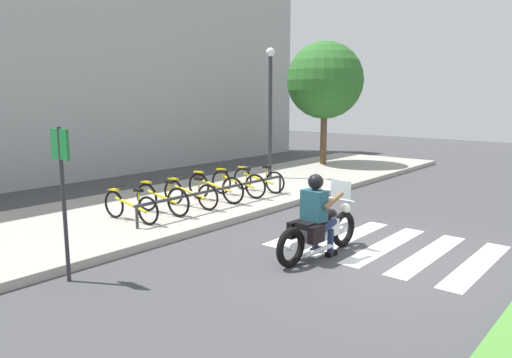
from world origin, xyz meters
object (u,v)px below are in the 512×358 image
Objects in this scene: bicycle_0 at (130,206)px; street_sign at (62,177)px; rider at (317,210)px; bicycle_1 at (162,198)px; bicycle_2 at (190,193)px; bicycle_4 at (238,183)px; tree_near_rack at (325,81)px; motorcycle at (319,230)px; bicycle_5 at (258,179)px; street_lamp at (270,102)px; bike_rack at (220,190)px; bicycle_3 at (215,187)px.

street_sign reaches higher than bicycle_0.
bicycle_1 is (-0.12, 3.94, -0.33)m from rider.
bicycle_4 reaches higher than bicycle_2.
motorcycle is at bearing -148.25° from tree_near_rack.
bicycle_1 is 9.68m from tree_near_rack.
bicycle_5 reaches higher than bicycle_0.
tree_near_rack reaches higher than street_sign.
rider reaches higher than motorcycle.
bicycle_5 is 0.39× the size of street_lamp.
street_sign is (-4.42, -1.16, 1.01)m from bike_rack.
motorcycle is 4.00m from bicycle_2.
bicycle_4 is at bearing -0.01° from bicycle_0.
bicycle_3 reaches higher than bicycle_1.
street_lamp is 9.04m from street_sign.
street_sign reaches higher than bicycle_2.
bicycle_1 reaches higher than bicycle_2.
motorcycle is 1.34× the size of bicycle_0.
bicycle_4 is (2.49, 0.00, -0.00)m from bicycle_1.
tree_near_rack is (6.64, 1.58, 2.80)m from bicycle_4.
bicycle_0 is at bearing 179.99° from bicycle_2.
bicycle_0 reaches higher than bike_rack.
bicycle_1 is at bearing 92.80° from motorcycle.
bike_rack is at bearing -164.85° from tree_near_rack.
bicycle_2 is at bearing 126.83° from bike_rack.
bicycle_4 is 0.41× the size of street_lamp.
rider is 0.31× the size of tree_near_rack.
bicycle_2 is at bearing -165.29° from street_lamp.
bicycle_0 is at bearing 179.99° from bicycle_4.
rider is at bearing -148.51° from tree_near_rack.
bike_rack is (1.05, 3.40, 0.11)m from motorcycle.
bicycle_5 is 6.65m from tree_near_rack.
motorcycle reaches higher than bicycle_4.
bicycle_2 is 0.97× the size of bicycle_4.
street_lamp is (4.50, 1.18, 2.06)m from bicycle_2.
motorcycle reaches higher than bicycle_5.
bicycle_2 is 8.91m from tree_near_rack.
street_sign is at bearing -164.99° from tree_near_rack.
motorcycle is at bearing -75.48° from bicycle_0.
street_lamp is at bearing 30.44° from bicycle_5.
bike_rack is at bearing 14.75° from street_sign.
bicycle_4 is at bearing 24.01° from bike_rack.
tree_near_rack reaches higher than street_lamp.
bike_rack is at bearing -53.17° from bicycle_2.
tree_near_rack reaches higher than bicycle_0.
bicycle_2 reaches higher than bike_rack.
motorcycle is at bearing -33.53° from street_sign.
motorcycle reaches higher than bicycle_3.
street_lamp reaches higher than rider.
bicycle_5 is (4.15, -0.00, 0.00)m from bicycle_0.
bicycle_0 is 10.47m from tree_near_rack.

